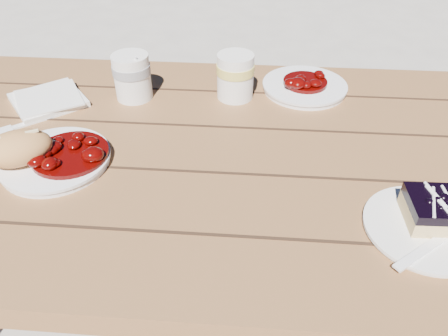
# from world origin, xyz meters

# --- Properties ---
(picnic_table) EXTENTS (2.00, 1.55, 0.75)m
(picnic_table) POSITION_xyz_m (0.00, -0.00, 0.59)
(picnic_table) COLOR brown
(picnic_table) RESTS_ON ground
(main_plate) EXTENTS (0.21, 0.21, 0.02)m
(main_plate) POSITION_xyz_m (-0.41, -0.08, 0.76)
(main_plate) COLOR white
(main_plate) RESTS_ON picnic_table
(goulash_stew) EXTENTS (0.15, 0.15, 0.04)m
(goulash_stew) POSITION_xyz_m (-0.38, -0.07, 0.79)
(goulash_stew) COLOR #4A0402
(goulash_stew) RESTS_ON main_plate
(bread_roll) EXTENTS (0.15, 0.13, 0.06)m
(bread_roll) POSITION_xyz_m (-0.46, -0.10, 0.80)
(bread_roll) COLOR tan
(bread_roll) RESTS_ON main_plate
(dessert_plate) EXTENTS (0.19, 0.19, 0.01)m
(dessert_plate) POSITION_xyz_m (0.26, -0.20, 0.76)
(dessert_plate) COLOR white
(dessert_plate) RESTS_ON picnic_table
(blueberry_cake) EXTENTS (0.09, 0.09, 0.05)m
(blueberry_cake) POSITION_xyz_m (0.27, -0.19, 0.78)
(blueberry_cake) COLOR #DABB77
(blueberry_cake) RESTS_ON dessert_plate
(fork_dessert) EXTENTS (0.14, 0.12, 0.00)m
(fork_dessert) POSITION_xyz_m (0.24, -0.26, 0.76)
(fork_dessert) COLOR white
(fork_dessert) RESTS_ON dessert_plate
(coffee_cup) EXTENTS (0.09, 0.09, 0.11)m
(coffee_cup) POSITION_xyz_m (-0.32, 0.20, 0.80)
(coffee_cup) COLOR white
(coffee_cup) RESTS_ON picnic_table
(napkin_stack) EXTENTS (0.21, 0.21, 0.01)m
(napkin_stack) POSITION_xyz_m (-0.52, 0.15, 0.76)
(napkin_stack) COLOR white
(napkin_stack) RESTS_ON picnic_table
(fork_table) EXTENTS (0.14, 0.12, 0.00)m
(fork_table) POSITION_xyz_m (-0.51, 0.07, 0.75)
(fork_table) COLOR white
(fork_table) RESTS_ON picnic_table
(second_plate) EXTENTS (0.20, 0.20, 0.02)m
(second_plate) POSITION_xyz_m (0.09, 0.27, 0.76)
(second_plate) COLOR white
(second_plate) RESTS_ON picnic_table
(second_stew) EXTENTS (0.11, 0.11, 0.04)m
(second_stew) POSITION_xyz_m (0.09, 0.27, 0.79)
(second_stew) COLOR #4A0402
(second_stew) RESTS_ON second_plate
(second_cup) EXTENTS (0.09, 0.09, 0.11)m
(second_cup) POSITION_xyz_m (-0.08, 0.22, 0.80)
(second_cup) COLOR white
(second_cup) RESTS_ON picnic_table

